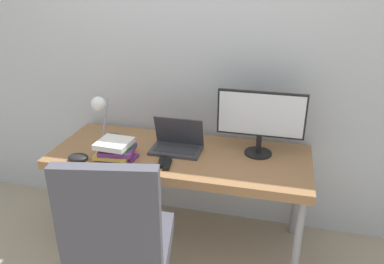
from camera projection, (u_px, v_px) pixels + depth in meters
name	position (u px, v px, depth m)	size (l,w,h in m)	color
wall_back	(194.00, 57.00, 2.69)	(8.00, 0.05, 2.60)	silver
desk	(180.00, 161.00, 2.58)	(1.75, 0.68, 0.73)	#996B42
laptop	(177.00, 144.00, 2.58)	(0.34, 0.22, 0.22)	#38383D
monitor	(261.00, 118.00, 2.44)	(0.57, 0.19, 0.44)	black
desk_lamp	(102.00, 112.00, 2.59)	(0.14, 0.26, 0.37)	#4C4C51
office_chair	(118.00, 238.00, 1.93)	(0.61, 0.61, 1.09)	black
book_stack	(116.00, 149.00, 2.45)	(0.27, 0.24, 0.13)	#753384
tv_remote	(162.00, 162.00, 2.41)	(0.07, 0.14, 0.02)	black
media_remote	(167.00, 164.00, 2.38)	(0.06, 0.14, 0.02)	black
game_controller	(78.00, 157.00, 2.45)	(0.13, 0.11, 0.04)	black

